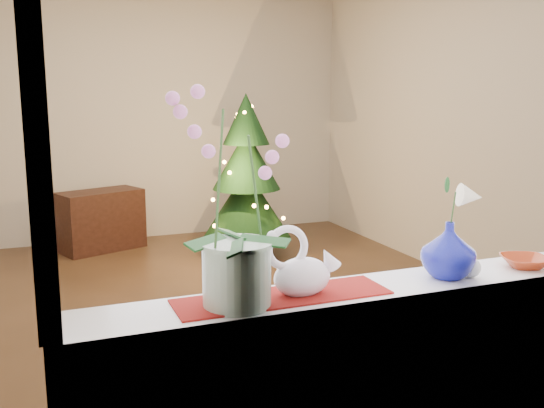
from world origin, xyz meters
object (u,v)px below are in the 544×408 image
at_px(side_table, 101,220).
at_px(blue_vase, 449,246).
at_px(swan, 302,262).
at_px(xmas_tree, 246,176).
at_px(paperweight, 471,268).
at_px(orchid_pot, 236,199).
at_px(amber_dish, 525,263).

bearing_deg(side_table, blue_vase, -101.87).
bearing_deg(swan, blue_vase, -12.66).
bearing_deg(xmas_tree, paperweight, -97.01).
relative_size(orchid_pot, side_table, 0.83).
relative_size(blue_vase, side_table, 0.29).
bearing_deg(blue_vase, paperweight, -22.05).
bearing_deg(blue_vase, swan, 178.80).
bearing_deg(xmas_tree, swan, -106.41).
bearing_deg(swan, xmas_tree, 62.12).
distance_m(paperweight, amber_dish, 0.27).
distance_m(blue_vase, side_table, 4.61).
xyz_separation_m(paperweight, side_table, (-0.83, 4.52, -0.65)).
distance_m(orchid_pot, side_table, 4.59).
height_order(swan, paperweight, swan).
bearing_deg(orchid_pot, swan, 4.36).
bearing_deg(paperweight, blue_vase, 157.95).
height_order(orchid_pot, amber_dish, orchid_pot).
distance_m(swan, blue_vase, 0.56).
height_order(blue_vase, paperweight, blue_vase).
bearing_deg(side_table, xmas_tree, -51.65).
xyz_separation_m(xmas_tree, side_table, (-1.29, 0.75, -0.48)).
relative_size(swan, xmas_tree, 0.17).
distance_m(orchid_pot, swan, 0.32).
relative_size(blue_vase, paperweight, 3.22).
relative_size(swan, amber_dish, 1.79).
distance_m(swan, amber_dish, 0.91).
bearing_deg(paperweight, side_table, 100.42).
xyz_separation_m(blue_vase, paperweight, (0.08, -0.03, -0.08)).
distance_m(orchid_pot, xmas_tree, 4.00).
bearing_deg(amber_dish, xmas_tree, 87.09).
bearing_deg(blue_vase, side_table, 99.55).
bearing_deg(blue_vase, orchid_pot, -179.60).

